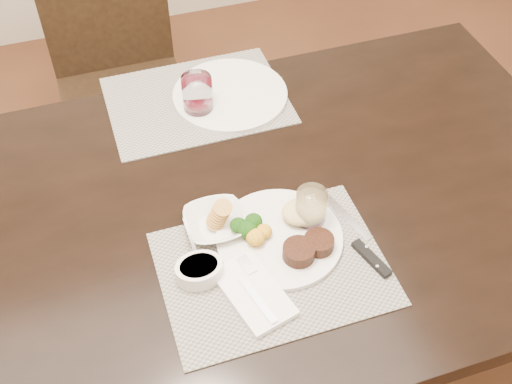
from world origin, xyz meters
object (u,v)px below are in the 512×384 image
object	(u,v)px
steak_knife	(365,248)
cracker_bowl	(215,222)
chair_far	(118,69)
wine_glass_near	(311,210)
far_plate	(230,95)
dinner_plate	(286,234)

from	to	relation	value
steak_knife	cracker_bowl	distance (m)	0.32
chair_far	cracker_bowl	size ratio (longest dim) A/B	6.59
cracker_bowl	steak_knife	bearing A→B (deg)	-29.03
chair_far	cracker_bowl	bearing A→B (deg)	-85.30
wine_glass_near	far_plate	xyz separation A→B (m)	(-0.04, 0.47, -0.03)
cracker_bowl	wine_glass_near	bearing A→B (deg)	-13.94
wine_glass_near	far_plate	size ratio (longest dim) A/B	0.31
dinner_plate	cracker_bowl	bearing A→B (deg)	149.54
far_plate	wine_glass_near	bearing A→B (deg)	-84.95
dinner_plate	chair_far	bearing A→B (deg)	100.94
chair_far	wine_glass_near	distance (m)	1.10
chair_far	steak_knife	xyz separation A→B (m)	(0.36, -1.13, 0.26)
steak_knife	far_plate	world-z (taller)	same
chair_far	far_plate	xyz separation A→B (m)	(0.24, -0.56, 0.26)
dinner_plate	steak_knife	bearing A→B (deg)	-28.72
steak_knife	wine_glass_near	xyz separation A→B (m)	(-0.08, 0.11, 0.04)
chair_far	far_plate	world-z (taller)	chair_far
chair_far	dinner_plate	world-z (taller)	chair_far
far_plate	steak_knife	bearing A→B (deg)	-77.78
dinner_plate	wine_glass_near	size ratio (longest dim) A/B	2.94
chair_far	dinner_plate	bearing A→B (deg)	-78.54
cracker_bowl	wine_glass_near	xyz separation A→B (m)	(0.20, -0.05, 0.02)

